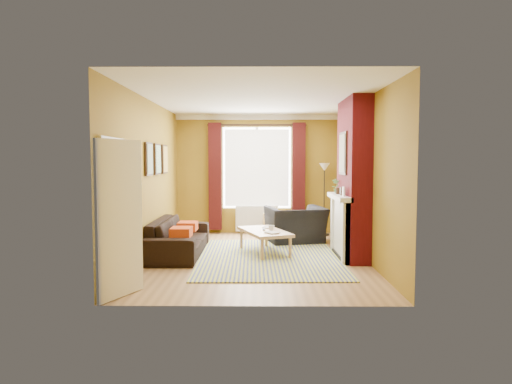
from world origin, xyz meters
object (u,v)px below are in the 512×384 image
(coffee_table, at_px, (264,233))
(wicker_stool, at_px, (272,224))
(armchair, at_px, (296,225))
(floor_lamp, at_px, (324,178))
(sofa, at_px, (179,237))

(coffee_table, xyz_separation_m, wicker_stool, (0.19, 2.09, -0.14))
(armchair, height_order, floor_lamp, floor_lamp)
(armchair, bearing_deg, coffee_table, 46.79)
(coffee_table, bearing_deg, floor_lamp, 36.26)
(sofa, relative_size, armchair, 1.93)
(floor_lamp, bearing_deg, coffee_table, -123.75)
(coffee_table, relative_size, floor_lamp, 0.87)
(sofa, xyz_separation_m, floor_lamp, (2.97, 2.18, 0.99))
(sofa, bearing_deg, coffee_table, -87.04)
(sofa, height_order, coffee_table, sofa)
(coffee_table, bearing_deg, armchair, 39.68)
(armchair, bearing_deg, wicker_stool, -76.03)
(wicker_stool, bearing_deg, floor_lamp, 0.00)
(coffee_table, xyz_separation_m, floor_lamp, (1.39, 2.09, 0.92))
(sofa, distance_m, coffee_table, 1.58)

